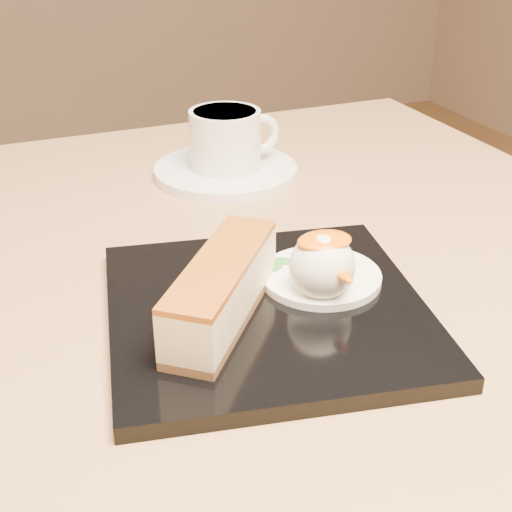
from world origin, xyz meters
name	(u,v)px	position (x,y,z in m)	size (l,w,h in m)	color
table	(225,435)	(0.00, 0.00, 0.56)	(0.80, 0.80, 0.72)	black
dessert_plate	(267,311)	(0.01, -0.06, 0.73)	(0.22, 0.22, 0.01)	black
cheesecake	(222,289)	(-0.02, -0.07, 0.75)	(0.12, 0.13, 0.04)	brown
cream_smear	(321,277)	(0.06, -0.05, 0.73)	(0.09, 0.09, 0.01)	white
ice_cream_scoop	(322,266)	(0.05, -0.07, 0.76)	(0.05, 0.05, 0.05)	white
mango_sauce	(325,241)	(0.06, -0.06, 0.77)	(0.04, 0.03, 0.01)	orange
mint_sprig	(271,264)	(0.03, -0.02, 0.74)	(0.04, 0.03, 0.00)	#2B852F
saucer	(226,171)	(0.08, 0.21, 0.72)	(0.15, 0.15, 0.01)	white
coffee_cup	(227,138)	(0.08, 0.21, 0.76)	(0.10, 0.07, 0.06)	white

